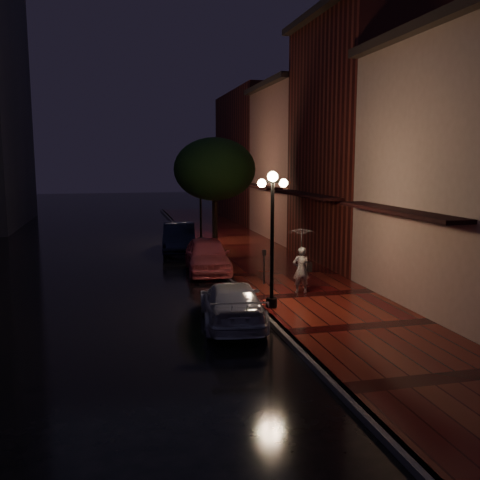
{
  "coord_description": "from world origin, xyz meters",
  "views": [
    {
      "loc": [
        -4.47,
        -20.89,
        4.81
      ],
      "look_at": [
        0.79,
        1.22,
        1.4
      ],
      "focal_mm": 40.0,
      "sensor_mm": 36.0,
      "label": 1
    }
  ],
  "objects": [
    {
      "name": "pink_car",
      "position": [
        -0.6,
        1.44,
        0.76
      ],
      "size": [
        2.13,
        4.56,
        1.51
      ],
      "primitive_type": "imported",
      "rotation": [
        0.0,
        0.0,
        -0.08
      ],
      "color": "#DD5B63",
      "rests_on": "ground"
    },
    {
      "name": "street_tree",
      "position": [
        0.61,
        5.99,
        4.24
      ],
      "size": [
        4.16,
        4.16,
        5.8
      ],
      "color": "black",
      "rests_on": "sidewalk"
    },
    {
      "name": "sidewalk",
      "position": [
        2.25,
        0.0,
        0.07
      ],
      "size": [
        4.5,
        60.0,
        0.15
      ],
      "primitive_type": "cube",
      "color": "#440C0C",
      "rests_on": "ground"
    },
    {
      "name": "storefront_mid",
      "position": [
        7.0,
        2.0,
        5.5
      ],
      "size": [
        5.0,
        8.0,
        11.0
      ],
      "primitive_type": "cube",
      "color": "#511914",
      "rests_on": "ground"
    },
    {
      "name": "navy_car",
      "position": [
        -1.13,
        7.01,
        0.77
      ],
      "size": [
        2.19,
        4.82,
        1.53
      ],
      "primitive_type": "imported",
      "rotation": [
        0.0,
        0.0,
        -0.13
      ],
      "color": "black",
      "rests_on": "ground"
    },
    {
      "name": "woman_with_umbrella",
      "position": [
        1.91,
        -3.42,
        1.68
      ],
      "size": [
        0.96,
        0.98,
        2.31
      ],
      "rotation": [
        0.0,
        0.0,
        3.09
      ],
      "color": "white",
      "rests_on": "sidewalk"
    },
    {
      "name": "curb",
      "position": [
        0.0,
        0.0,
        0.07
      ],
      "size": [
        0.25,
        60.0,
        0.15
      ],
      "primitive_type": "cube",
      "color": "#595451",
      "rests_on": "ground"
    },
    {
      "name": "ground",
      "position": [
        0.0,
        0.0,
        0.0
      ],
      "size": [
        120.0,
        120.0,
        0.0
      ],
      "primitive_type": "plane",
      "color": "black",
      "rests_on": "ground"
    },
    {
      "name": "storefront_extra",
      "position": [
        7.0,
        20.0,
        5.0
      ],
      "size": [
        5.0,
        12.0,
        10.0
      ],
      "primitive_type": "cube",
      "color": "#511914",
      "rests_on": "ground"
    },
    {
      "name": "storefront_far",
      "position": [
        7.0,
        10.0,
        4.5
      ],
      "size": [
        5.0,
        8.0,
        9.0
      ],
      "primitive_type": "cube",
      "color": "#8C5951",
      "rests_on": "ground"
    },
    {
      "name": "streetlamp_far",
      "position": [
        0.35,
        9.0,
        2.6
      ],
      "size": [
        0.96,
        0.36,
        4.31
      ],
      "color": "black",
      "rests_on": "sidewalk"
    },
    {
      "name": "parking_meter",
      "position": [
        1.0,
        -1.83,
        0.95
      ],
      "size": [
        0.14,
        0.12,
        1.32
      ],
      "rotation": [
        0.0,
        0.0,
        0.23
      ],
      "color": "black",
      "rests_on": "sidewalk"
    },
    {
      "name": "streetlamp_near",
      "position": [
        0.35,
        -5.0,
        2.6
      ],
      "size": [
        0.96,
        0.36,
        4.31
      ],
      "color": "black",
      "rests_on": "sidewalk"
    },
    {
      "name": "silver_car",
      "position": [
        -1.16,
        -5.96,
        0.63
      ],
      "size": [
        2.27,
        4.52,
        1.26
      ],
      "primitive_type": "imported",
      "rotation": [
        0.0,
        0.0,
        3.02
      ],
      "color": "#B7B6BF",
      "rests_on": "ground"
    }
  ]
}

